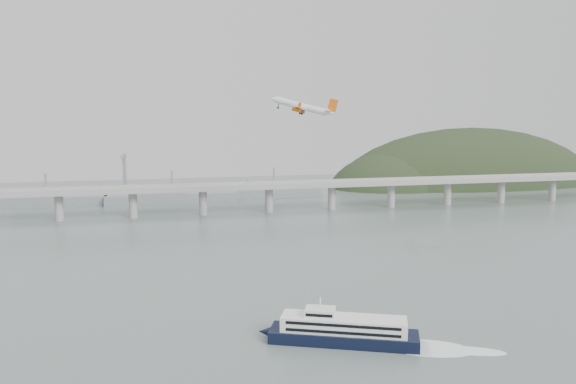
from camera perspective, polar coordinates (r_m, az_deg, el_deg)
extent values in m
plane|color=slate|center=(235.15, 3.18, -10.55)|extent=(900.00, 900.00, 0.00)
cube|color=#999997|center=(422.04, -4.60, 0.49)|extent=(800.00, 22.00, 2.20)
cube|color=#999997|center=(411.50, -4.38, 0.58)|extent=(800.00, 0.60, 1.80)
cube|color=#999997|center=(432.09, -4.82, 0.93)|extent=(800.00, 0.60, 1.80)
cylinder|color=#999997|center=(423.69, -22.23, -1.48)|extent=(6.00, 6.00, 21.00)
cylinder|color=#999997|center=(418.88, -15.46, -1.28)|extent=(6.00, 6.00, 21.00)
cylinder|color=#999997|center=(420.01, -8.63, -1.06)|extent=(6.00, 6.00, 21.00)
cylinder|color=#999997|center=(427.03, -1.93, -0.82)|extent=(6.00, 6.00, 21.00)
cylinder|color=#999997|center=(439.66, 4.46, -0.59)|extent=(6.00, 6.00, 21.00)
cylinder|color=#999997|center=(457.44, 10.43, -0.36)|extent=(6.00, 6.00, 21.00)
cylinder|color=#999997|center=(479.79, 15.90, -0.15)|extent=(6.00, 6.00, 21.00)
cylinder|color=#999997|center=(506.11, 20.84, 0.04)|extent=(6.00, 6.00, 21.00)
cylinder|color=#999997|center=(535.82, 25.26, 0.21)|extent=(6.00, 6.00, 21.00)
ellipsoid|color=#202E1A|center=(644.86, 17.91, -0.70)|extent=(320.00, 150.00, 156.00)
ellipsoid|color=#202E1A|center=(591.16, 10.55, -0.61)|extent=(140.00, 110.00, 96.00)
ellipsoid|color=#202E1A|center=(704.60, 23.73, -0.86)|extent=(220.00, 140.00, 120.00)
cube|color=slate|center=(496.05, -23.28, -0.88)|extent=(95.67, 20.15, 8.00)
cube|color=slate|center=(496.71, -24.41, 0.00)|extent=(33.90, 15.02, 8.00)
cylinder|color=slate|center=(494.03, -23.39, 0.95)|extent=(1.60, 1.60, 14.00)
cube|color=slate|center=(483.89, -11.64, -0.60)|extent=(110.55, 21.43, 8.00)
cube|color=slate|center=(482.59, -12.98, 0.29)|extent=(39.01, 16.73, 8.00)
cylinder|color=slate|center=(481.82, -11.70, 1.28)|extent=(1.60, 1.60, 14.00)
cube|color=slate|center=(504.51, -1.42, -0.10)|extent=(85.00, 13.60, 8.00)
cube|color=slate|center=(501.76, -2.37, 0.78)|extent=(29.75, 11.90, 8.00)
cylinder|color=slate|center=(502.53, -1.42, 1.71)|extent=(1.60, 1.60, 14.00)
cube|color=slate|center=(517.03, -16.26, 1.57)|extent=(3.00, 3.00, 40.00)
cube|color=slate|center=(505.48, -16.39, 3.48)|extent=(3.00, 28.00, 3.00)
cube|color=black|center=(190.98, 5.66, -14.43)|extent=(49.22, 29.81, 3.88)
cone|color=black|center=(194.33, -2.31, -14.00)|extent=(5.99, 5.48, 3.88)
cube|color=white|center=(189.37, 5.68, -13.21)|extent=(41.32, 24.97, 4.86)
cube|color=black|center=(184.35, 5.57, -13.39)|extent=(33.99, 14.65, 0.97)
cube|color=black|center=(185.21, 5.56, -14.06)|extent=(33.99, 14.65, 0.97)
cube|color=black|center=(193.50, 5.79, -12.34)|extent=(33.99, 14.65, 0.97)
cube|color=black|center=(194.32, 5.78, -12.99)|extent=(33.99, 14.65, 0.97)
cube|color=white|center=(188.70, 3.29, -12.06)|extent=(11.60, 10.07, 2.52)
cube|color=black|center=(185.49, 3.17, -12.43)|extent=(8.08, 3.54, 0.97)
cylinder|color=white|center=(187.66, 3.29, -11.17)|extent=(0.64, 0.64, 3.88)
ellipsoid|color=white|center=(192.01, 14.06, -15.13)|extent=(31.21, 23.85, 0.19)
ellipsoid|color=white|center=(193.60, 18.22, -15.10)|extent=(22.03, 14.68, 0.19)
cylinder|color=white|center=(330.37, 1.32, 8.72)|extent=(28.35, 18.95, 11.31)
cone|color=white|center=(334.60, -1.55, 9.44)|extent=(6.49, 5.99, 4.93)
cone|color=white|center=(326.93, 4.36, 8.03)|extent=(7.31, 6.21, 5.19)
cube|color=white|center=(330.12, 1.45, 8.49)|extent=(21.51, 35.56, 3.59)
cube|color=white|center=(327.12, 4.21, 8.21)|extent=(8.97, 13.26, 1.78)
cube|color=#D35C0E|center=(327.02, 4.56, 8.77)|extent=(6.10, 3.02, 8.09)
cylinder|color=#D35C0E|center=(336.33, 1.33, 8.25)|extent=(5.64, 4.72, 3.58)
cylinder|color=black|center=(336.83, 0.96, 8.34)|extent=(2.04, 2.58, 2.53)
cube|color=white|center=(336.34, 1.38, 8.43)|extent=(2.78, 1.55, 1.95)
cylinder|color=#D35C0E|center=(324.61, 0.89, 8.37)|extent=(5.64, 4.72, 3.58)
cylinder|color=black|center=(325.13, 0.50, 8.46)|extent=(2.04, 2.58, 2.53)
cube|color=white|center=(324.62, 0.94, 8.55)|extent=(2.78, 1.55, 1.95)
cylinder|color=black|center=(332.89, 1.47, 8.13)|extent=(1.14, 0.70, 2.65)
cylinder|color=black|center=(332.89, 1.42, 7.93)|extent=(1.52, 1.01, 1.48)
cylinder|color=black|center=(327.34, 1.26, 8.19)|extent=(1.14, 0.70, 2.65)
cylinder|color=black|center=(327.34, 1.21, 7.99)|extent=(1.52, 1.01, 1.48)
cylinder|color=black|center=(333.44, -0.97, 8.76)|extent=(1.14, 0.70, 2.65)
cylinder|color=black|center=(333.44, -1.02, 8.56)|extent=(1.52, 1.01, 1.48)
cube|color=#D35C0E|center=(347.85, 2.49, 8.42)|extent=(2.23, 1.15, 2.98)
cube|color=#D35C0E|center=(311.54, 1.19, 8.83)|extent=(2.23, 1.15, 2.98)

